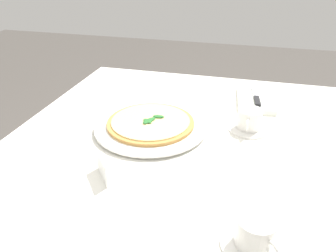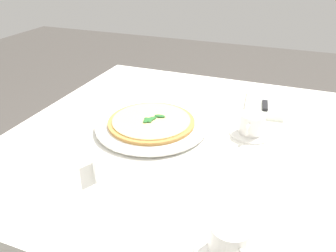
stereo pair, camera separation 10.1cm
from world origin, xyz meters
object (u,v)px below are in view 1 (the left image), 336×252
coffee_cup_left_edge (255,234)px  menu_card (102,168)px  pizza_plate (150,127)px  napkin_folded (255,99)px  dinner_knife (256,96)px  pizza (150,123)px  coffee_cup_near_right (249,121)px

coffee_cup_left_edge → menu_card: 0.39m
pizza_plate → napkin_folded: size_ratio=1.52×
dinner_knife → menu_card: 0.67m
menu_card → pizza: bearing=131.6°
pizza_plate → coffee_cup_near_right: size_ratio=2.66×
pizza_plate → dinner_knife: size_ratio=1.80×
napkin_folded → dinner_knife: 0.01m
napkin_folded → dinner_knife: (0.00, 0.00, 0.01)m
pizza_plate → napkin_folded: bearing=-46.4°
pizza_plate → coffee_cup_near_right: coffee_cup_near_right is taller
napkin_folded → coffee_cup_near_right: bearing=170.4°
coffee_cup_left_edge → pizza_plate: bearing=40.3°
coffee_cup_left_edge → dinner_knife: 0.69m
napkin_folded → menu_card: (-0.56, 0.36, 0.02)m
pizza_plate → napkin_folded: 0.43m
coffee_cup_near_right → napkin_folded: (0.22, -0.02, -0.02)m
coffee_cup_left_edge → menu_card: bearing=71.6°
coffee_cup_near_right → dinner_knife: (0.22, -0.02, -0.01)m
dinner_knife → menu_card: bearing=141.0°
coffee_cup_near_right → coffee_cup_left_edge: size_ratio=1.02×
menu_card → dinner_knife: bearing=108.6°
coffee_cup_left_edge → coffee_cup_near_right: bearing=3.6°
pizza_plate → coffee_cup_near_right: bearing=-75.1°
pizza → dinner_knife: (0.30, -0.31, -0.00)m
pizza_plate → pizza: pizza is taller
dinner_knife → menu_card: (-0.57, 0.36, 0.01)m
pizza_plate → menu_card: menu_card is taller
coffee_cup_near_right → dinner_knife: coffee_cup_near_right is taller
dinner_knife → coffee_cup_near_right: bearing=169.3°
pizza → coffee_cup_near_right: (0.08, -0.30, 0.01)m
coffee_cup_left_edge → napkin_folded: bearing=1.1°
pizza → dinner_knife: 0.44m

